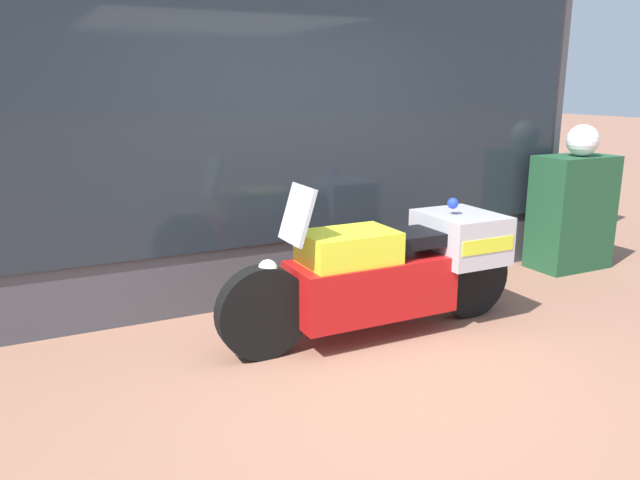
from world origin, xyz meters
name	(u,v)px	position (x,y,z in m)	size (l,w,h in m)	color
ground_plane	(386,386)	(0.00, 0.00, 0.00)	(60.00, 60.00, 0.00)	#8E604C
shop_building	(220,84)	(-0.40, 2.00, 1.89)	(6.63, 0.55, 3.77)	#424247
window_display	(301,240)	(0.34, 2.03, 0.48)	(5.35, 0.30, 2.01)	slate
paramedic_motorcycle	(393,268)	(0.54, 0.77, 0.52)	(2.53, 0.68, 1.22)	black
utility_cabinet	(572,212)	(3.18, 1.43, 0.59)	(0.81, 0.48, 1.18)	#1E4C2D
white_helmet	(583,140)	(3.17, 1.38, 1.34)	(0.32, 0.32, 0.32)	white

